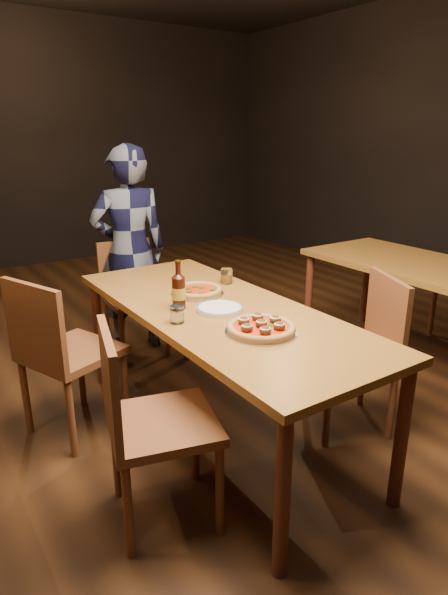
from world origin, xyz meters
TOP-DOWN VIEW (x-y plane):
  - ground at (0.00, 0.00)m, footprint 9.00×9.00m
  - room_shell at (0.00, 0.00)m, footprint 9.00×9.00m
  - table_main at (0.00, 0.00)m, footprint 0.80×2.00m
  - table_right at (1.70, -0.20)m, footprint 0.80×2.00m
  - chair_main_nw at (-0.55, -0.41)m, footprint 0.54×0.54m
  - chair_main_sw at (-0.65, 0.48)m, footprint 0.58×0.58m
  - chair_main_e at (0.65, -0.34)m, footprint 0.57×0.57m
  - chair_end at (0.07, 1.25)m, footprint 0.44×0.44m
  - pizza_meatball at (-0.02, -0.39)m, footprint 0.34×0.34m
  - pizza_margherita at (0.03, 0.26)m, footprint 0.30×0.30m
  - plate_stack at (-0.02, -0.04)m, footprint 0.24×0.24m
  - beer_bottle at (-0.18, 0.10)m, footprint 0.07×0.07m
  - water_glass at (-0.28, -0.07)m, footprint 0.07×0.07m
  - amber_glass at (0.29, 0.35)m, footprint 0.07×0.07m
  - diner at (0.10, 1.37)m, footprint 0.63×0.48m

SIDE VIEW (x-z plane):
  - ground at x=0.00m, z-range 0.00..0.00m
  - chair_end at x=0.07m, z-range 0.00..0.89m
  - chair_main_e at x=0.65m, z-range 0.00..0.93m
  - chair_main_nw at x=-0.55m, z-range 0.00..0.94m
  - chair_main_sw at x=-0.65m, z-range 0.00..0.97m
  - table_main at x=0.00m, z-range 0.30..1.05m
  - table_right at x=1.70m, z-range 0.30..1.05m
  - plate_stack at x=-0.02m, z-range 0.75..0.77m
  - pizza_margherita at x=0.03m, z-range 0.75..0.79m
  - pizza_meatball at x=-0.02m, z-range 0.74..0.80m
  - diner at x=0.10m, z-range 0.00..1.56m
  - water_glass at x=-0.28m, z-range 0.75..0.84m
  - amber_glass at x=0.29m, z-range 0.75..0.84m
  - beer_bottle at x=-0.18m, z-range 0.71..0.97m
  - room_shell at x=0.00m, z-range -2.64..6.36m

